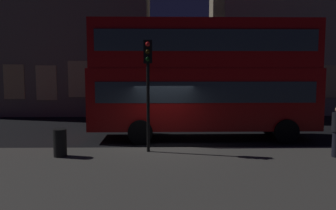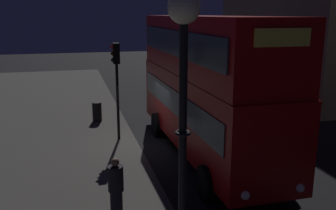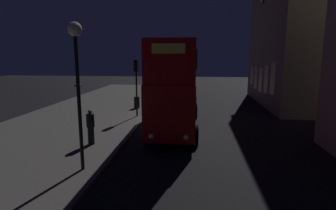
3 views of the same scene
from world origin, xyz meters
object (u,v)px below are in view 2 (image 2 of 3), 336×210
(street_lamp, at_px, (183,82))
(litter_bin, at_px, (97,112))
(pedestrian, at_px, (116,190))
(traffic_light_near_kerb, at_px, (116,71))
(double_decker_bus, at_px, (206,80))

(street_lamp, height_order, litter_bin, street_lamp)
(pedestrian, xyz_separation_m, litter_bin, (-9.78, 0.23, -0.43))
(traffic_light_near_kerb, bearing_deg, pedestrian, -10.25)
(double_decker_bus, distance_m, street_lamp, 8.11)
(traffic_light_near_kerb, height_order, pedestrian, traffic_light_near_kerb)
(street_lamp, xyz_separation_m, pedestrian, (-3.06, -0.83, -3.31))
(litter_bin, bearing_deg, double_decker_bus, 34.41)
(pedestrian, relative_size, litter_bin, 1.83)
(traffic_light_near_kerb, bearing_deg, street_lamp, -2.95)
(double_decker_bus, relative_size, litter_bin, 10.58)
(traffic_light_near_kerb, relative_size, street_lamp, 0.73)
(traffic_light_near_kerb, distance_m, street_lamp, 9.82)
(traffic_light_near_kerb, distance_m, litter_bin, 4.03)
(litter_bin, bearing_deg, pedestrian, -1.34)
(double_decker_bus, bearing_deg, traffic_light_near_kerb, -128.18)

